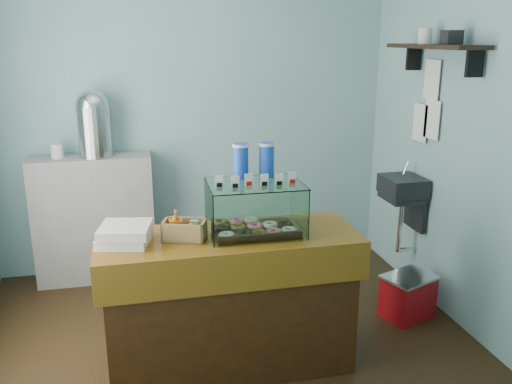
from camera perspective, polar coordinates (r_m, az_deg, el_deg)
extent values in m
plane|color=black|center=(3.94, -3.35, -15.64)|extent=(3.50, 3.50, 0.00)
cube|color=#78A7AF|center=(4.89, -6.63, 8.10)|extent=(3.50, 0.04, 2.80)
cube|color=#78A7AF|center=(2.00, 3.32, -3.50)|extent=(3.50, 0.04, 2.80)
cube|color=#78A7AF|center=(4.08, 21.44, 5.52)|extent=(0.04, 3.00, 2.80)
cube|color=black|center=(4.55, 15.20, 0.62)|extent=(0.30, 0.35, 0.15)
cube|color=black|center=(4.67, 16.44, -1.65)|extent=(0.04, 0.30, 0.35)
cylinder|color=silver|center=(4.64, 15.50, 2.42)|extent=(0.02, 0.02, 0.12)
cylinder|color=silver|center=(4.66, 14.89, -3.53)|extent=(0.04, 0.04, 0.45)
cube|color=black|center=(4.20, 18.27, 14.35)|extent=(0.25, 1.00, 0.03)
cube|color=black|center=(3.90, 22.04, 12.45)|extent=(0.12, 0.03, 0.18)
cube|color=black|center=(4.58, 16.27, 13.34)|extent=(0.12, 0.03, 0.18)
cube|color=white|center=(4.43, 18.02, 7.26)|extent=(0.01, 0.21, 0.30)
cube|color=white|center=(4.58, 16.89, 6.99)|extent=(0.01, 0.21, 0.30)
cube|color=white|center=(4.44, 18.03, 11.19)|extent=(0.01, 0.21, 0.30)
cube|color=#431F0C|center=(3.52, -2.75, -11.92)|extent=(1.50, 0.56, 0.84)
cube|color=#4B270A|center=(3.33, -2.86, -5.06)|extent=(1.60, 0.60, 0.06)
cube|color=#4B270A|center=(3.12, -1.90, -8.93)|extent=(1.60, 0.04, 0.18)
cube|color=#97979A|center=(4.89, -16.61, -2.74)|extent=(1.00, 0.32, 1.10)
cube|color=#361E10|center=(3.37, -0.11, -4.07)|extent=(0.52, 0.37, 0.02)
torus|color=beige|center=(3.21, -3.08, -4.59)|extent=(0.10, 0.10, 0.03)
torus|color=black|center=(3.23, -1.37, -4.47)|extent=(0.10, 0.10, 0.03)
torus|color=brown|center=(3.25, 0.32, -4.35)|extent=(0.10, 0.10, 0.03)
torus|color=#E0697B|center=(3.27, 2.00, -4.22)|extent=(0.10, 0.10, 0.03)
torus|color=beige|center=(3.29, 3.64, -4.10)|extent=(0.10, 0.10, 0.03)
torus|color=black|center=(3.33, -3.40, -3.86)|extent=(0.10, 0.10, 0.03)
torus|color=brown|center=(3.34, -1.74, -3.75)|extent=(0.10, 0.10, 0.03)
torus|color=#E0697B|center=(3.36, -0.11, -3.64)|extent=(0.10, 0.10, 0.03)
torus|color=beige|center=(3.38, 1.51, -3.53)|extent=(0.10, 0.10, 0.03)
torus|color=black|center=(3.40, 3.11, -3.41)|extent=(0.10, 0.10, 0.03)
torus|color=brown|center=(3.44, -3.69, -3.19)|extent=(0.10, 0.10, 0.03)
torus|color=#E0697B|center=(3.45, -2.10, -3.09)|extent=(0.10, 0.10, 0.03)
torus|color=beige|center=(3.47, -0.51, -2.98)|extent=(0.10, 0.10, 0.03)
cube|color=white|center=(3.13, 0.65, -2.87)|extent=(0.57, 0.02, 0.31)
cube|color=white|center=(3.51, -0.79, -0.73)|extent=(0.57, 0.02, 0.31)
cube|color=white|center=(3.28, -4.96, -2.04)|extent=(0.01, 0.41, 0.31)
cube|color=white|center=(3.39, 4.58, -1.43)|extent=(0.01, 0.41, 0.31)
cube|color=white|center=(3.28, -0.11, 0.88)|extent=(0.59, 0.44, 0.01)
cube|color=white|center=(3.18, -3.86, 1.09)|extent=(0.05, 0.01, 0.07)
cube|color=black|center=(3.19, -3.85, 0.69)|extent=(0.03, 0.02, 0.02)
cube|color=white|center=(3.19, -2.28, 1.18)|extent=(0.05, 0.01, 0.07)
cube|color=black|center=(3.20, -2.27, 0.78)|extent=(0.03, 0.02, 0.02)
cube|color=white|center=(3.21, -0.71, 1.26)|extent=(0.05, 0.01, 0.07)
cube|color=red|center=(3.22, -0.71, 0.87)|extent=(0.03, 0.02, 0.02)
cube|color=white|center=(3.23, 0.84, 1.35)|extent=(0.05, 0.01, 0.07)
cube|color=black|center=(3.23, 0.84, 0.95)|extent=(0.03, 0.02, 0.02)
cube|color=white|center=(3.25, 2.38, 1.43)|extent=(0.05, 0.01, 0.07)
cube|color=black|center=(3.25, 2.37, 1.03)|extent=(0.03, 0.02, 0.02)
cube|color=white|center=(3.27, 3.89, 1.50)|extent=(0.05, 0.01, 0.07)
cube|color=red|center=(3.28, 3.88, 1.12)|extent=(0.03, 0.02, 0.02)
cylinder|color=blue|center=(3.37, -1.61, 3.27)|extent=(0.09, 0.09, 0.22)
cylinder|color=silver|center=(3.34, -1.62, 4.94)|extent=(0.10, 0.10, 0.02)
cylinder|color=blue|center=(3.40, 1.13, 3.40)|extent=(0.09, 0.09, 0.22)
cylinder|color=silver|center=(3.38, 1.14, 5.05)|extent=(0.10, 0.10, 0.02)
cube|color=#A27B51|center=(3.27, -7.52, -4.90)|extent=(0.28, 0.22, 0.01)
cube|color=#A27B51|center=(3.19, -7.82, -4.43)|extent=(0.24, 0.09, 0.12)
cube|color=#A27B51|center=(3.32, -7.29, -3.61)|extent=(0.24, 0.09, 0.12)
cube|color=#A27B51|center=(3.28, -9.57, -3.93)|extent=(0.06, 0.15, 0.12)
cube|color=#A27B51|center=(3.23, -5.50, -4.10)|extent=(0.06, 0.15, 0.12)
imported|color=#C75E12|center=(3.25, -8.44, -3.35)|extent=(0.10, 0.10, 0.17)
cylinder|color=#3D7F22|center=(3.24, -6.52, -4.02)|extent=(0.06, 0.06, 0.10)
cylinder|color=silver|center=(3.22, -6.55, -3.10)|extent=(0.05, 0.05, 0.01)
cube|color=silver|center=(3.28, -13.66, -4.77)|extent=(0.34, 0.34, 0.06)
cube|color=silver|center=(3.25, -13.60, -3.90)|extent=(0.33, 0.33, 0.06)
cylinder|color=silver|center=(4.74, -16.46, 3.67)|extent=(0.30, 0.30, 0.01)
cylinder|color=silver|center=(4.70, -16.66, 6.18)|extent=(0.27, 0.27, 0.41)
sphere|color=silver|center=(4.67, -16.86, 8.66)|extent=(0.27, 0.27, 0.27)
cube|color=#B30E14|center=(4.36, 15.67, -10.62)|extent=(0.43, 0.38, 0.31)
cube|color=silver|center=(4.29, 15.84, -8.63)|extent=(0.45, 0.40, 0.02)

